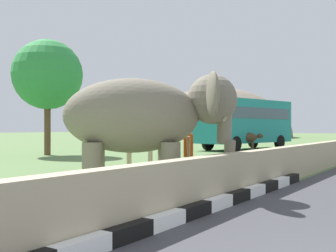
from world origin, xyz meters
name	(u,v)px	position (x,y,z in m)	size (l,w,h in m)	color
striped_curb	(106,240)	(-0.35, 4.17, 0.12)	(16.20, 0.20, 0.24)	white
barrier_parapet	(183,187)	(2.00, 4.47, 0.50)	(28.00, 0.36, 1.00)	tan
elephant	(148,117)	(3.35, 6.25, 1.80)	(3.72, 3.91, 2.80)	#766D5D
person_handler	(188,152)	(4.85, 6.06, 0.93)	(0.60, 0.43, 1.66)	navy
bus_teal	(245,120)	(23.40, 12.46, 2.08)	(8.70, 4.24, 3.50)	teal
cow_near	(139,144)	(9.39, 11.17, 0.87)	(1.18, 1.89, 1.23)	tan
cow_mid	(247,138)	(21.81, 11.66, 0.87)	(0.95, 1.93, 1.23)	#473323
tree_distant	(47,75)	(11.54, 19.33, 4.54)	(3.95, 3.95, 6.53)	brown
hill_east	(218,137)	(55.00, 30.56, 0.00)	(27.78, 22.22, 15.56)	#756B5D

